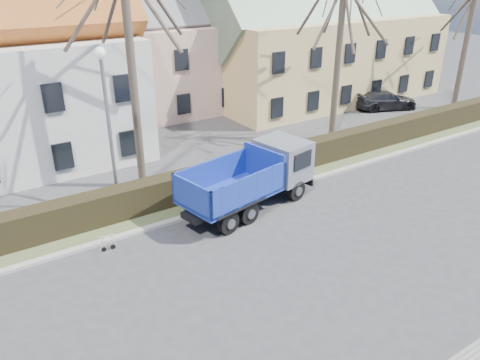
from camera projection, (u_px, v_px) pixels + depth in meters
ground at (289, 258)px, 16.58m from camera, size 120.00×120.00×0.00m
curb_far at (222, 206)px, 20.05m from camera, size 80.00×0.30×0.12m
grass_strip at (204, 192)px, 21.27m from camera, size 80.00×3.00×0.10m
hedge at (206, 182)px, 20.87m from camera, size 60.00×0.90×1.30m
building_pink at (155, 52)px, 32.09m from camera, size 10.80×8.80×8.00m
building_yellow at (316, 40)px, 35.67m from camera, size 18.80×10.80×8.50m
tree_1 at (130, 48)px, 19.40m from camera, size 9.20×9.20×12.65m
tree_2 at (339, 44)px, 25.70m from camera, size 8.00×8.00×11.00m
tree_3 at (468, 33)px, 31.77m from camera, size 7.60×7.60×10.45m
dump_truck at (245, 181)px, 19.40m from camera, size 6.79×3.58×2.58m
streetlight at (110, 132)px, 18.63m from camera, size 0.53×0.53×6.80m
cart_frame at (102, 244)px, 16.80m from camera, size 0.79×0.47×0.70m
parked_car_b at (386, 100)px, 33.46m from camera, size 4.82×3.32×1.30m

